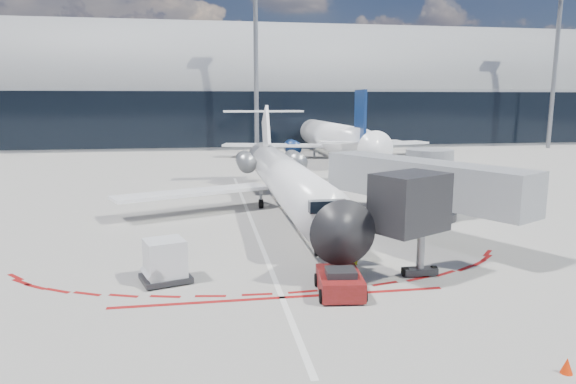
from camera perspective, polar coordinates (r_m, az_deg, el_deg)
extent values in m
plane|color=gray|center=(32.59, -3.69, -4.20)|extent=(260.00, 260.00, 0.00)
cube|color=silver|center=(34.52, -4.01, -3.38)|extent=(0.25, 40.00, 0.01)
cube|color=maroon|center=(21.71, -0.67, -11.65)|extent=(14.00, 0.25, 0.01)
cube|color=gray|center=(96.53, -7.52, 8.25)|extent=(150.00, 24.00, 10.00)
cylinder|color=gray|center=(96.50, -7.59, 11.22)|extent=(150.00, 24.00, 24.00)
cube|color=black|center=(84.49, -7.26, 7.99)|extent=(150.00, 0.20, 9.00)
cube|color=gray|center=(29.82, 14.60, 1.20)|extent=(8.22, 12.61, 2.30)
cube|color=black|center=(23.43, 13.38, -1.12)|extent=(3.86, 3.44, 2.60)
cylinder|color=gray|center=(24.66, 14.52, -6.35)|extent=(0.36, 0.36, 2.40)
cube|color=black|center=(24.95, 14.42, -8.51)|extent=(1.60, 0.60, 0.30)
cylinder|color=gray|center=(36.41, 15.30, 0.83)|extent=(3.20, 3.20, 4.80)
cylinder|color=black|center=(36.81, 15.15, -2.47)|extent=(4.00, 4.00, 0.50)
cylinder|color=gray|center=(79.96, -3.57, 13.31)|extent=(0.70, 0.70, 25.00)
cylinder|color=gray|center=(98.44, 27.49, 11.62)|extent=(0.70, 0.70, 25.00)
cylinder|color=white|center=(36.17, -0.05, 1.32)|extent=(2.89, 23.57, 2.89)
cone|color=black|center=(23.39, 5.15, -3.62)|extent=(2.89, 3.00, 2.89)
cone|color=white|center=(49.63, -2.58, 3.72)|extent=(2.89, 3.86, 2.89)
cube|color=black|center=(24.89, 4.19, -1.38)|extent=(1.82, 1.50, 0.59)
cube|color=white|center=(37.47, -10.53, -0.03)|extent=(11.47, 6.80, 0.33)
cube|color=white|center=(39.44, 9.14, 0.51)|extent=(11.47, 6.80, 0.33)
cube|color=white|center=(48.35, -2.45, 6.61)|extent=(0.27, 5.03, 5.11)
cube|color=white|center=(50.50, -2.78, 8.95)|extent=(7.71, 1.71, 0.17)
cylinder|color=slate|center=(45.15, -4.72, 3.40)|extent=(1.61, 3.64, 1.61)
cylinder|color=slate|center=(45.70, 0.79, 3.52)|extent=(1.61, 3.64, 1.61)
cylinder|color=black|center=(27.19, 3.28, -6.47)|extent=(0.24, 0.60, 0.60)
cylinder|color=black|center=(38.95, -3.01, -1.30)|extent=(0.32, 0.69, 0.69)
cylinder|color=black|center=(39.42, 1.64, -1.15)|extent=(0.32, 0.69, 0.69)
cylinder|color=gray|center=(27.11, 3.28, -5.88)|extent=(0.19, 0.19, 1.18)
cube|color=#5D120D|center=(22.07, 5.76, -10.00)|extent=(2.08, 3.01, 0.79)
cube|color=black|center=(21.64, 5.89, -8.92)|extent=(1.35, 1.19, 0.31)
cylinder|color=gray|center=(23.94, 5.08, -8.80)|extent=(0.35, 2.29, 0.09)
cylinder|color=black|center=(21.14, 3.84, -11.49)|extent=(0.31, 0.59, 0.56)
cylinder|color=black|center=(21.38, 8.40, -11.32)|extent=(0.31, 0.59, 0.56)
cylinder|color=black|center=(22.94, 3.29, -9.71)|extent=(0.31, 0.59, 0.56)
cylinder|color=black|center=(23.17, 7.48, -9.58)|extent=(0.31, 0.59, 0.56)
imported|color=#D9ED19|center=(24.77, 7.24, -6.82)|extent=(0.76, 0.71, 1.75)
cube|color=black|center=(24.04, -13.43, -9.27)|extent=(2.53, 2.33, 0.23)
cube|color=silver|center=(23.75, -13.52, -7.13)|extent=(2.07, 2.00, 1.67)
cylinder|color=black|center=(23.28, -15.04, -10.21)|extent=(0.16, 0.23, 0.21)
cylinder|color=black|center=(23.65, -11.03, -9.72)|extent=(0.16, 0.23, 0.21)
cylinder|color=black|center=(24.54, -15.72, -9.18)|extent=(0.16, 0.23, 0.21)
cylinder|color=black|center=(24.89, -11.91, -8.74)|extent=(0.16, 0.23, 0.21)
cone|color=red|center=(18.21, 28.58, -16.58)|extent=(0.36, 0.36, 0.50)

